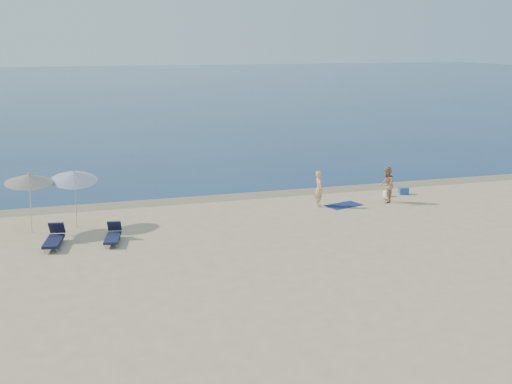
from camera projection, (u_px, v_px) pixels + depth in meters
sea at (120, 85)px, 107.21m from camera, size 240.00×160.00×0.01m
wet_sand_strip at (269, 194)px, 32.22m from camera, size 240.00×1.60×0.00m
person_left at (319, 189)px, 29.68m from camera, size 0.44×0.64×1.67m
person_right at (387, 185)px, 30.39m from camera, size 0.98×1.05×1.72m
beach_towel at (344, 205)px, 29.99m from camera, size 1.85×1.35×0.03m
white_bag at (387, 194)px, 31.71m from camera, size 0.31×0.27×0.27m
blue_cooler at (404, 191)px, 32.16m from camera, size 0.52×0.41×0.33m
umbrella_near at (74, 176)px, 26.25m from camera, size 2.06×2.08×2.50m
umbrella_far at (29, 179)px, 25.42m from camera, size 2.36×2.38×2.54m
lounger_left at (54, 239)px, 24.06m from camera, size 0.88×1.84×0.78m
lounger_right at (113, 236)px, 24.52m from camera, size 0.83×1.68×0.71m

